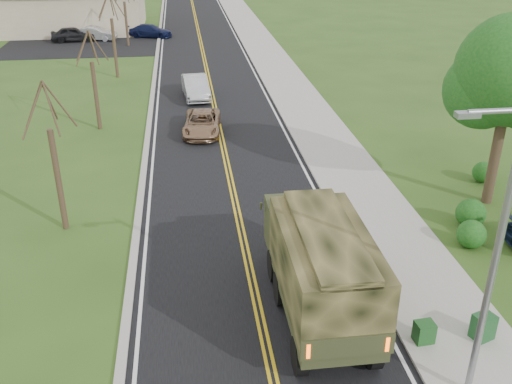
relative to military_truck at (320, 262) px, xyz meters
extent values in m
cube|color=black|center=(-1.80, 36.79, -1.98)|extent=(8.00, 120.00, 0.01)
cube|color=#9E998E|center=(2.35, 36.79, -1.92)|extent=(0.30, 120.00, 0.12)
cube|color=#9E998E|center=(4.10, 36.79, -1.93)|extent=(3.20, 120.00, 0.10)
cube|color=#9E998E|center=(-5.95, 36.79, -1.93)|extent=(0.30, 120.00, 0.10)
cylinder|color=gray|center=(3.20, -3.71, 2.02)|extent=(0.18, 0.18, 8.00)
cylinder|color=gray|center=(2.60, -3.71, 5.82)|extent=(1.40, 0.12, 0.12)
cube|color=gray|center=(1.90, -3.71, 5.77)|extent=(0.50, 0.22, 0.12)
cylinder|color=#38281C|center=(9.20, 6.79, 0.54)|extent=(0.44, 0.44, 5.04)
sphere|color=#144916|center=(9.20, 6.79, 3.87)|extent=(4.50, 4.50, 4.50)
sphere|color=#144916|center=(8.40, 7.29, 2.97)|extent=(3.24, 3.24, 3.24)
cylinder|color=#38281C|center=(-8.80, 6.79, 0.12)|extent=(0.24, 0.24, 4.20)
cylinder|color=#38281C|center=(-8.32, 6.92, 3.15)|extent=(1.01, 0.33, 1.90)
cylinder|color=#38281C|center=(-8.77, 7.41, 3.07)|extent=(0.13, 1.29, 1.74)
cylinder|color=#38281C|center=(-9.26, 6.97, 3.15)|extent=(0.98, 0.43, 1.90)
cylinder|color=#38281C|center=(-9.19, 6.31, 3.07)|extent=(0.79, 1.05, 1.77)
cylinder|color=#38281C|center=(-8.53, 6.38, 3.15)|extent=(0.58, 0.90, 1.90)
cylinder|color=#38281C|center=(-8.80, 18.79, 0.00)|extent=(0.24, 0.24, 3.96)
cylinder|color=#38281C|center=(-8.35, 18.91, 2.85)|extent=(0.96, 0.32, 1.79)
cylinder|color=#38281C|center=(-8.77, 19.37, 2.78)|extent=(0.12, 1.22, 1.65)
cylinder|color=#38281C|center=(-9.23, 18.96, 2.85)|extent=(0.93, 0.41, 1.79)
cylinder|color=#38281C|center=(-9.17, 18.34, 2.78)|extent=(0.75, 0.99, 1.67)
cylinder|color=#38281C|center=(-8.55, 18.40, 2.85)|extent=(0.55, 0.85, 1.80)
cylinder|color=#38281C|center=(-8.80, 30.79, 0.24)|extent=(0.24, 0.24, 4.44)
cylinder|color=#38281C|center=(-8.30, 30.92, 3.44)|extent=(1.07, 0.35, 2.00)
cylinder|color=#38281C|center=(-8.77, 31.44, 3.36)|extent=(0.13, 1.36, 1.84)
cylinder|color=#38281C|center=(-9.29, 30.98, 3.44)|extent=(1.03, 0.46, 2.00)
cylinder|color=#38281C|center=(-9.21, 30.28, 3.36)|extent=(0.83, 1.10, 1.87)
cylinder|color=#38281C|center=(-8.52, 30.35, 3.44)|extent=(0.61, 0.95, 2.01)
cylinder|color=#38281C|center=(-8.80, 42.79, 0.06)|extent=(0.24, 0.24, 4.08)
cube|color=tan|center=(-17.80, 52.79, 0.12)|extent=(20.00, 12.00, 4.20)
cube|color=black|center=(-11.80, 42.79, -1.97)|extent=(18.00, 10.00, 0.02)
cylinder|color=black|center=(-1.04, -2.33, -1.44)|extent=(0.35, 1.08, 1.08)
cylinder|color=black|center=(1.02, -2.34, -1.44)|extent=(0.35, 1.08, 1.08)
cylinder|color=black|center=(-1.03, 0.81, -1.44)|extent=(0.35, 1.08, 1.08)
cylinder|color=black|center=(1.03, 0.80, -1.44)|extent=(0.35, 1.08, 1.08)
cylinder|color=black|center=(-1.03, 2.18, -1.44)|extent=(0.35, 1.08, 1.08)
cylinder|color=black|center=(1.04, 2.18, -1.44)|extent=(0.35, 1.08, 1.08)
cube|color=#353A1F|center=(0.00, 0.21, -0.95)|extent=(2.37, 6.88, 0.34)
cube|color=#353A1F|center=(0.01, 2.72, -0.12)|extent=(2.36, 1.87, 1.37)
cube|color=black|center=(0.01, 3.60, 0.08)|extent=(2.16, 0.08, 0.69)
cube|color=#353A1F|center=(0.00, -0.62, -0.71)|extent=(2.47, 5.21, 0.15)
cube|color=black|center=(0.00, -0.62, 0.32)|extent=(2.47, 5.21, 1.96)
cube|color=black|center=(0.00, -0.62, 1.36)|extent=(1.58, 5.21, 0.25)
cube|color=#353A1F|center=(-0.01, -3.22, -0.46)|extent=(2.45, 0.12, 0.64)
cube|color=#FF590C|center=(-1.04, -3.28, -0.46)|extent=(0.10, 0.04, 0.44)
cube|color=#FF590C|center=(1.02, -3.28, -0.46)|extent=(0.10, 0.04, 0.44)
imported|color=#957354|center=(-2.82, 17.25, -1.37)|extent=(2.45, 4.60, 1.23)
imported|color=silver|center=(-2.94, 24.43, -1.23)|extent=(1.96, 4.66, 1.50)
cube|color=#1A4B22|center=(4.57, -1.78, -1.48)|extent=(0.73, 0.68, 0.80)
cube|color=#1B4D1D|center=(2.80, -1.70, -1.56)|extent=(0.59, 0.50, 0.65)
imported|color=black|center=(-14.33, 45.51, -1.25)|extent=(4.41, 2.10, 1.45)
imported|color=silver|center=(-12.23, 45.86, -1.30)|extent=(4.33, 2.32, 1.36)
imported|color=#0F1639|center=(-6.80, 46.79, -1.34)|extent=(4.79, 3.09, 1.29)
camera|label=1|loc=(-3.78, -14.12, 9.41)|focal=40.00mm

